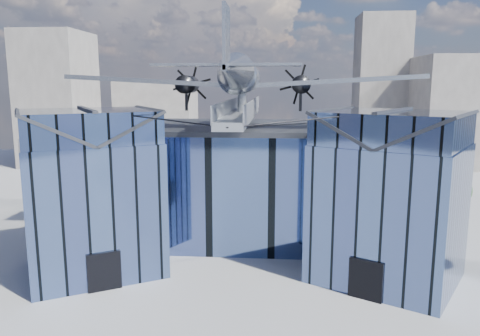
{
  "coord_description": "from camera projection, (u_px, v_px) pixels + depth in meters",
  "views": [
    {
      "loc": [
        2.75,
        -32.82,
        13.48
      ],
      "look_at": [
        0.0,
        2.0,
        7.2
      ],
      "focal_mm": 35.0,
      "sensor_mm": 36.0,
      "label": 1
    }
  ],
  "objects": [
    {
      "name": "museum",
      "position": [
        244.0,
        179.0,
        39.53
      ],
      "size": [
        32.88,
        24.5,
        17.6
      ],
      "color": "#475D91",
      "rests_on": "ground"
    },
    {
      "name": "tree_side_e",
      "position": [
        453.0,
        191.0,
        44.07
      ],
      "size": [
        4.22,
        4.22,
        5.28
      ],
      "rotation": [
        0.0,
        0.0,
        -0.3
      ],
      "color": "#372416",
      "rests_on": "ground"
    },
    {
      "name": "ground_plane",
      "position": [
        238.0,
        268.0,
        34.8
      ],
      "size": [
        120.0,
        120.0,
        0.0
      ],
      "primitive_type": "plane",
      "color": "gray"
    },
    {
      "name": "bg_towers",
      "position": [
        270.0,
        104.0,
        82.45
      ],
      "size": [
        77.0,
        24.5,
        26.0
      ],
      "color": "gray",
      "rests_on": "ground"
    }
  ]
}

